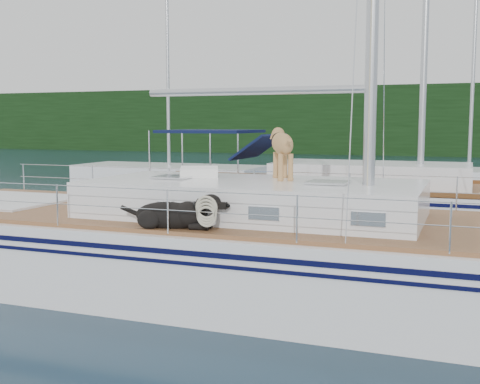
% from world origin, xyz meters
% --- Properties ---
extents(ground, '(120.00, 120.00, 0.00)m').
position_xyz_m(ground, '(0.00, 0.00, 0.00)').
color(ground, black).
rests_on(ground, ground).
extents(tree_line, '(90.00, 3.00, 6.00)m').
position_xyz_m(tree_line, '(0.00, 45.00, 3.00)').
color(tree_line, black).
rests_on(tree_line, ground).
extents(shore_bank, '(92.00, 1.00, 1.20)m').
position_xyz_m(shore_bank, '(0.00, 46.20, 0.60)').
color(shore_bank, '#595147').
rests_on(shore_bank, ground).
extents(main_sailboat, '(12.00, 3.80, 14.01)m').
position_xyz_m(main_sailboat, '(0.10, -0.00, 0.68)').
color(main_sailboat, white).
rests_on(main_sailboat, ground).
extents(neighbor_sailboat, '(11.00, 3.50, 13.30)m').
position_xyz_m(neighbor_sailboat, '(0.58, 6.47, 0.63)').
color(neighbor_sailboat, white).
rests_on(neighbor_sailboat, ground).
extents(bg_boat_west, '(8.00, 3.00, 11.65)m').
position_xyz_m(bg_boat_west, '(-8.00, 14.00, 0.45)').
color(bg_boat_west, white).
rests_on(bg_boat_west, ground).
extents(bg_boat_center, '(7.20, 3.00, 11.65)m').
position_xyz_m(bg_boat_center, '(4.00, 16.00, 0.45)').
color(bg_boat_center, white).
rests_on(bg_boat_center, ground).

